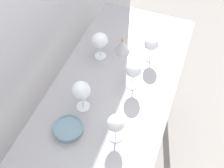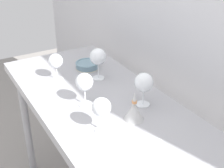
% 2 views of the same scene
% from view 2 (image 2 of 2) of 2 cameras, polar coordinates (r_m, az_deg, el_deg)
% --- Properties ---
extents(back_wall, '(3.80, 0.04, 2.60)m').
position_cam_2_polar(back_wall, '(1.74, 12.18, 13.35)').
color(back_wall, silver).
rests_on(back_wall, ground_plane).
extents(steel_counter, '(1.40, 0.65, 0.90)m').
position_cam_2_polar(steel_counter, '(1.68, -2.37, -5.52)').
color(steel_counter, '#98989D').
rests_on(steel_counter, ground_plane).
extents(wine_glass_near_center, '(0.09, 0.09, 0.17)m').
position_cam_2_polar(wine_glass_near_center, '(1.51, -5.10, 0.21)').
color(wine_glass_near_center, white).
rests_on(wine_glass_near_center, steel_counter).
extents(wine_glass_near_left, '(0.08, 0.08, 0.16)m').
position_cam_2_polar(wine_glass_near_left, '(1.78, -10.32, 4.03)').
color(wine_glass_near_left, white).
rests_on(wine_glass_near_left, steel_counter).
extents(wine_glass_near_right, '(0.08, 0.08, 0.16)m').
position_cam_2_polar(wine_glass_near_right, '(1.32, -1.94, -4.45)').
color(wine_glass_near_right, white).
rests_on(wine_glass_near_right, steel_counter).
extents(wine_glass_far_left, '(0.10, 0.10, 0.19)m').
position_cam_2_polar(wine_glass_far_left, '(1.76, -2.59, 4.94)').
color(wine_glass_far_left, white).
rests_on(wine_glass_far_left, steel_counter).
extents(wine_glass_far_right, '(0.09, 0.09, 0.17)m').
position_cam_2_polar(wine_glass_far_right, '(1.51, 5.89, 0.15)').
color(wine_glass_far_right, white).
rests_on(wine_glass_far_right, steel_counter).
extents(tasting_sheet_upper, '(0.23, 0.26, 0.00)m').
position_cam_2_polar(tasting_sheet_upper, '(1.29, 3.80, -11.44)').
color(tasting_sheet_upper, white).
rests_on(tasting_sheet_upper, steel_counter).
extents(tasting_bowl, '(0.15, 0.15, 0.04)m').
position_cam_2_polar(tasting_bowl, '(1.94, -4.55, 3.54)').
color(tasting_bowl, beige).
rests_on(tasting_bowl, steel_counter).
extents(decanter_funnel, '(0.10, 0.10, 0.14)m').
position_cam_2_polar(decanter_funnel, '(1.43, 4.08, -4.93)').
color(decanter_funnel, '#B5B5B5').
rests_on(decanter_funnel, steel_counter).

